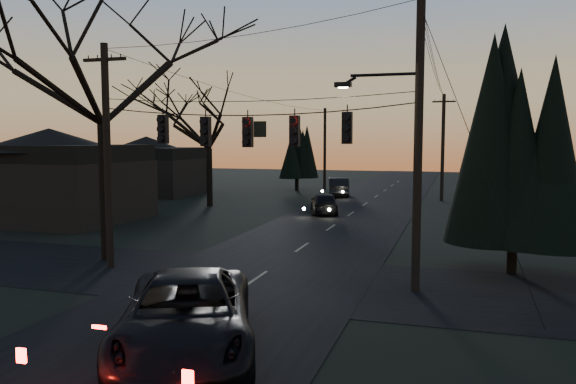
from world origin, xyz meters
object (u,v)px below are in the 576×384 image
(utility_pole_far_l, at_px, (325,189))
(bare_tree_left, at_px, (101,68))
(evergreen_right, at_px, (516,150))
(sedan_oncoming_b, at_px, (339,187))
(utility_pole_left, at_px, (111,268))
(sedan_oncoming_a, at_px, (324,203))
(suv_near, at_px, (186,317))
(utility_pole_far_r, at_px, (441,201))
(utility_pole_right, at_px, (415,291))

(utility_pole_far_l, xyz_separation_m, bare_tree_left, (-0.95, -34.88, 7.75))
(evergreen_right, relative_size, sedan_oncoming_b, 1.65)
(utility_pole_left, relative_size, sedan_oncoming_a, 2.01)
(suv_near, bearing_deg, bare_tree_left, 110.79)
(utility_pole_far_r, bearing_deg, utility_pole_far_l, 145.18)
(utility_pole_far_l, xyz_separation_m, evergreen_right, (14.72, -32.52, 4.56))
(suv_near, bearing_deg, evergreen_right, 30.51)
(utility_pole_far_r, height_order, evergreen_right, evergreen_right)
(suv_near, distance_m, sedan_oncoming_a, 24.89)
(utility_pole_right, distance_m, sedan_oncoming_b, 30.66)
(utility_pole_right, relative_size, evergreen_right, 1.26)
(sedan_oncoming_a, relative_size, sedan_oncoming_b, 0.88)
(evergreen_right, height_order, suv_near, evergreen_right)
(utility_pole_left, bearing_deg, sedan_oncoming_b, 84.56)
(sedan_oncoming_a, bearing_deg, utility_pole_right, 95.63)
(bare_tree_left, bearing_deg, utility_pole_far_r, 65.14)
(utility_pole_far_l, bearing_deg, sedan_oncoming_a, -76.85)
(utility_pole_left, relative_size, suv_near, 1.33)
(suv_near, bearing_deg, utility_pole_far_l, 76.17)
(utility_pole_right, distance_m, utility_pole_far_r, 28.00)
(utility_pole_right, distance_m, evergreen_right, 6.57)
(utility_pole_right, xyz_separation_m, sedan_oncoming_b, (-8.70, 29.39, 0.79))
(utility_pole_far_r, xyz_separation_m, sedan_oncoming_a, (-7.22, -10.33, 0.72))
(utility_pole_right, xyz_separation_m, utility_pole_left, (-11.50, 0.00, 0.00))
(utility_pole_left, bearing_deg, bare_tree_left, 130.23)
(evergreen_right, xyz_separation_m, suv_near, (-7.83, -10.55, -3.67))
(evergreen_right, distance_m, sedan_oncoming_a, 18.03)
(sedan_oncoming_a, bearing_deg, utility_pole_far_l, -93.44)
(utility_pole_right, xyz_separation_m, suv_near, (-4.61, -7.08, 0.89))
(bare_tree_left, bearing_deg, sedan_oncoming_b, 82.44)
(utility_pole_far_l, distance_m, sedan_oncoming_a, 18.83)
(suv_near, xyz_separation_m, sedan_oncoming_b, (-4.09, 36.46, -0.10))
(utility_pole_far_r, relative_size, utility_pole_far_l, 1.06)
(utility_pole_far_l, xyz_separation_m, suv_near, (6.89, -43.08, 0.89))
(utility_pole_right, relative_size, sedan_oncoming_a, 2.36)
(bare_tree_left, bearing_deg, sedan_oncoming_a, 72.45)
(utility_pole_far_l, height_order, evergreen_right, evergreen_right)
(bare_tree_left, xyz_separation_m, evergreen_right, (15.67, 2.35, -3.19))
(evergreen_right, bearing_deg, suv_near, -126.57)
(bare_tree_left, bearing_deg, utility_pole_left, -49.77)
(utility_pole_left, relative_size, utility_pole_far_r, 1.00)
(evergreen_right, bearing_deg, utility_pole_far_r, 97.48)
(utility_pole_left, distance_m, suv_near, 9.92)
(suv_near, bearing_deg, utility_pole_far_r, 59.59)
(utility_pole_far_r, xyz_separation_m, suv_near, (-4.61, -35.08, 0.89))
(utility_pole_far_l, bearing_deg, bare_tree_left, -91.56)
(bare_tree_left, distance_m, sedan_oncoming_a, 18.73)
(utility_pole_right, height_order, suv_near, utility_pole_right)
(utility_pole_far_r, bearing_deg, bare_tree_left, -114.86)
(utility_pole_left, bearing_deg, utility_pole_far_l, 90.00)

